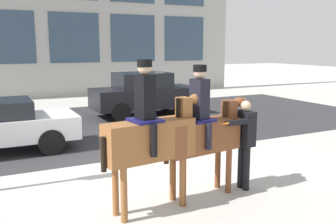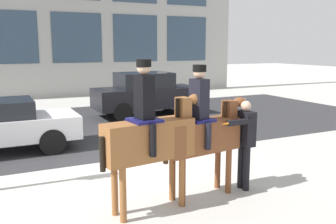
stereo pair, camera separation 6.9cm
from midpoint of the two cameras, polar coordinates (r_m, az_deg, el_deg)
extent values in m
plane|color=#B2AFA8|center=(8.92, -6.07, -8.06)|extent=(80.00, 80.00, 0.00)
cube|color=#2D2D30|center=(13.33, -13.19, -2.18)|extent=(23.15, 8.50, 0.01)
cube|color=#33475B|center=(20.84, -23.42, 10.43)|extent=(2.72, 0.02, 2.68)
cube|color=#33475B|center=(21.31, -14.11, 10.92)|extent=(2.72, 0.02, 2.68)
cube|color=#33475B|center=(22.29, -5.40, 11.12)|extent=(2.72, 0.02, 2.68)
cube|color=#33475B|center=(23.72, 2.43, 11.08)|extent=(2.72, 0.02, 2.68)
cube|color=brown|center=(6.19, -3.15, -4.32)|extent=(1.61, 0.63, 0.65)
cylinder|color=brown|center=(6.83, 0.40, -9.74)|extent=(0.11, 0.11, 0.90)
cylinder|color=brown|center=(6.59, 1.92, -10.49)|extent=(0.11, 0.11, 0.90)
cylinder|color=brown|center=(6.31, -8.33, -11.55)|extent=(0.11, 0.11, 0.90)
cylinder|color=brown|center=(6.05, -7.06, -12.48)|extent=(0.11, 0.11, 0.90)
cube|color=brown|center=(6.48, 2.10, -0.23)|extent=(0.23, 0.26, 0.56)
cube|color=black|center=(6.40, 1.22, -0.16)|extent=(0.05, 0.08, 0.51)
ellipsoid|color=brown|center=(6.61, 4.13, 1.99)|extent=(0.36, 0.24, 0.20)
cube|color=silver|center=(6.67, 4.82, 2.22)|extent=(0.13, 0.06, 0.08)
cylinder|color=black|center=(5.86, -10.16, -6.38)|extent=(0.09, 0.09, 0.55)
cube|color=#14144C|center=(6.08, -3.82, -1.26)|extent=(0.53, 0.53, 0.05)
cube|color=black|center=(6.01, -3.87, 2.31)|extent=(0.26, 0.34, 0.70)
sphere|color=#D1A889|center=(5.97, -3.92, 6.70)|extent=(0.22, 0.22, 0.22)
cylinder|color=black|center=(5.96, -3.93, 7.44)|extent=(0.24, 0.24, 0.12)
cylinder|color=black|center=(6.37, -5.00, -3.34)|extent=(0.11, 0.11, 0.52)
cylinder|color=black|center=(5.91, -2.50, -4.36)|extent=(0.11, 0.11, 0.52)
cube|color=brown|center=(6.82, 4.92, -3.66)|extent=(1.53, 0.64, 0.58)
cylinder|color=brown|center=(7.47, 7.32, -8.24)|extent=(0.11, 0.11, 0.86)
cylinder|color=brown|center=(7.25, 8.94, -8.84)|extent=(0.11, 0.11, 0.86)
cylinder|color=brown|center=(6.84, 0.46, -9.89)|extent=(0.11, 0.11, 0.86)
cylinder|color=brown|center=(6.60, 2.01, -10.64)|extent=(0.11, 0.11, 0.86)
cube|color=brown|center=(7.17, 9.03, -0.27)|extent=(0.23, 0.27, 0.51)
cube|color=#382314|center=(7.09, 8.33, -0.21)|extent=(0.05, 0.08, 0.46)
ellipsoid|color=brown|center=(7.32, 10.57, 1.56)|extent=(0.32, 0.24, 0.18)
cube|color=silver|center=(7.38, 11.06, 1.77)|extent=(0.11, 0.06, 0.07)
cylinder|color=#382314|center=(6.40, -0.58, -5.51)|extent=(0.09, 0.09, 0.55)
cube|color=#14144C|center=(6.71, 4.47, -1.16)|extent=(0.51, 0.54, 0.05)
cube|color=black|center=(6.65, 4.51, 2.05)|extent=(0.26, 0.35, 0.70)
sphere|color=#D1A889|center=(6.60, 4.57, 6.01)|extent=(0.22, 0.22, 0.22)
cylinder|color=black|center=(6.59, 4.58, 6.67)|extent=(0.24, 0.24, 0.12)
cylinder|color=black|center=(6.97, 3.06, -2.85)|extent=(0.11, 0.11, 0.47)
cylinder|color=black|center=(6.56, 5.91, -3.70)|extent=(0.11, 0.11, 0.47)
cylinder|color=black|center=(7.43, 11.60, -8.37)|extent=(0.13, 0.13, 0.88)
cylinder|color=black|center=(7.55, 10.80, -8.06)|extent=(0.13, 0.13, 0.88)
cube|color=black|center=(7.29, 11.40, -2.43)|extent=(0.24, 0.41, 0.66)
sphere|color=#D1A889|center=(7.21, 11.52, 0.92)|extent=(0.20, 0.20, 0.20)
cube|color=black|center=(6.94, 10.68, -1.49)|extent=(0.55, 0.12, 0.09)
cone|color=orange|center=(6.73, 8.41, -1.78)|extent=(0.18, 0.05, 0.04)
cylinder|color=black|center=(10.06, -17.54, -4.40)|extent=(0.67, 0.21, 0.67)
cylinder|color=black|center=(11.58, -18.76, -2.60)|extent=(0.67, 0.21, 0.67)
cube|color=black|center=(14.99, -3.71, 2.26)|extent=(4.15, 1.77, 0.77)
cube|color=black|center=(14.87, -4.11, 4.86)|extent=(2.07, 1.56, 0.60)
cylinder|color=black|center=(14.87, 2.10, 0.72)|extent=(0.72, 0.21, 0.72)
cylinder|color=black|center=(16.30, -0.62, 1.54)|extent=(0.72, 0.21, 0.72)
cylinder|color=black|center=(13.84, -7.30, -0.05)|extent=(0.72, 0.21, 0.72)
cylinder|color=black|center=(15.37, -9.29, 0.90)|extent=(0.72, 0.21, 0.72)
camera|label=1|loc=(0.03, -90.27, -0.05)|focal=40.00mm
camera|label=2|loc=(0.03, 89.73, 0.05)|focal=40.00mm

